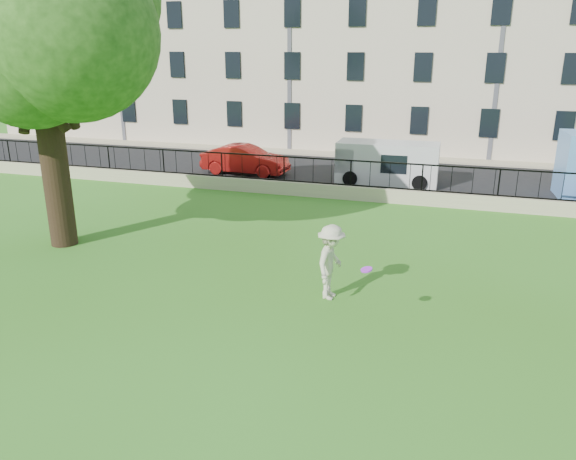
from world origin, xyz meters
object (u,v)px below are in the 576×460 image
(tree, at_px, (33,14))
(red_sedan, at_px, (245,160))
(white_van, at_px, (387,163))
(man, at_px, (331,262))
(frisbee, at_px, (367,270))

(tree, xyz_separation_m, red_sedan, (1.98, 11.89, -6.51))
(white_van, bearing_deg, red_sedan, 179.19)
(red_sedan, bearing_deg, tree, 173.00)
(man, bearing_deg, white_van, 6.90)
(frisbee, height_order, white_van, white_van)
(man, relative_size, red_sedan, 0.44)
(tree, bearing_deg, red_sedan, 80.56)
(man, xyz_separation_m, red_sedan, (-7.65, 13.46, -0.26))
(tree, bearing_deg, frisbee, -16.03)
(man, relative_size, white_van, 0.42)
(tree, xyz_separation_m, man, (9.63, -1.57, -6.25))
(frisbee, height_order, red_sedan, frisbee)
(red_sedan, bearing_deg, man, -147.95)
(man, height_order, white_van, man)
(tree, height_order, red_sedan, tree)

